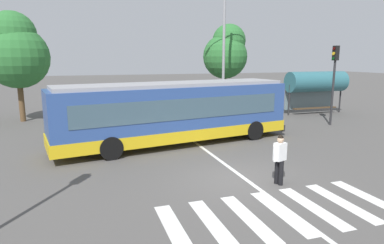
{
  "coord_description": "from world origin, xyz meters",
  "views": [
    {
      "loc": [
        -5.07,
        -10.05,
        4.2
      ],
      "look_at": [
        -0.31,
        4.33,
        1.3
      ],
      "focal_mm": 31.0,
      "sensor_mm": 36.0,
      "label": 1
    }
  ],
  "objects_px": {
    "parked_car_black": "(193,102)",
    "bus_stop_shelter": "(316,82)",
    "city_transit_bus": "(176,112)",
    "pedestrian_crossing_street": "(280,157)",
    "traffic_light_far_corner": "(334,73)",
    "twin_arm_street_lamp": "(224,28)",
    "parked_car_champagne": "(92,105)",
    "parked_car_silver": "(129,104)",
    "parked_car_red": "(163,103)",
    "background_tree_left": "(16,51)",
    "background_tree_right": "(226,52)"
  },
  "relations": [
    {
      "from": "parked_car_silver",
      "to": "city_transit_bus",
      "type": "bearing_deg",
      "value": -84.3
    },
    {
      "from": "background_tree_right",
      "to": "traffic_light_far_corner",
      "type": "bearing_deg",
      "value": -74.45
    },
    {
      "from": "city_transit_bus",
      "to": "pedestrian_crossing_street",
      "type": "relative_size",
      "value": 7.15
    },
    {
      "from": "city_transit_bus",
      "to": "parked_car_champagne",
      "type": "distance_m",
      "value": 10.73
    },
    {
      "from": "parked_car_silver",
      "to": "bus_stop_shelter",
      "type": "distance_m",
      "value": 14.52
    },
    {
      "from": "parked_car_red",
      "to": "twin_arm_street_lamp",
      "type": "distance_m",
      "value": 7.37
    },
    {
      "from": "city_transit_bus",
      "to": "parked_car_silver",
      "type": "relative_size",
      "value": 2.69
    },
    {
      "from": "parked_car_red",
      "to": "traffic_light_far_corner",
      "type": "height_order",
      "value": "traffic_light_far_corner"
    },
    {
      "from": "traffic_light_far_corner",
      "to": "background_tree_right",
      "type": "height_order",
      "value": "background_tree_right"
    },
    {
      "from": "city_transit_bus",
      "to": "twin_arm_street_lamp",
      "type": "relative_size",
      "value": 1.18
    },
    {
      "from": "pedestrian_crossing_street",
      "to": "traffic_light_far_corner",
      "type": "relative_size",
      "value": 0.34
    },
    {
      "from": "traffic_light_far_corner",
      "to": "background_tree_left",
      "type": "distance_m",
      "value": 20.6
    },
    {
      "from": "parked_car_black",
      "to": "bus_stop_shelter",
      "type": "bearing_deg",
      "value": -26.39
    },
    {
      "from": "twin_arm_street_lamp",
      "to": "traffic_light_far_corner",
      "type": "bearing_deg",
      "value": -48.97
    },
    {
      "from": "parked_car_champagne",
      "to": "parked_car_silver",
      "type": "height_order",
      "value": "same"
    },
    {
      "from": "parked_car_champagne",
      "to": "parked_car_black",
      "type": "bearing_deg",
      "value": -1.89
    },
    {
      "from": "parked_car_silver",
      "to": "parked_car_red",
      "type": "bearing_deg",
      "value": -3.83
    },
    {
      "from": "pedestrian_crossing_street",
      "to": "traffic_light_far_corner",
      "type": "distance_m",
      "value": 12.1
    },
    {
      "from": "traffic_light_far_corner",
      "to": "parked_car_champagne",
      "type": "bearing_deg",
      "value": 149.28
    },
    {
      "from": "parked_car_black",
      "to": "bus_stop_shelter",
      "type": "xyz_separation_m",
      "value": [
        8.55,
        -4.24,
        1.65
      ]
    },
    {
      "from": "background_tree_left",
      "to": "parked_car_black",
      "type": "bearing_deg",
      "value": 2.91
    },
    {
      "from": "pedestrian_crossing_street",
      "to": "bus_stop_shelter",
      "type": "bearing_deg",
      "value": 47.66
    },
    {
      "from": "city_transit_bus",
      "to": "parked_car_red",
      "type": "xyz_separation_m",
      "value": [
        1.67,
        9.82,
        -0.82
      ]
    },
    {
      "from": "traffic_light_far_corner",
      "to": "bus_stop_shelter",
      "type": "height_order",
      "value": "traffic_light_far_corner"
    },
    {
      "from": "bus_stop_shelter",
      "to": "twin_arm_street_lamp",
      "type": "bearing_deg",
      "value": 166.37
    },
    {
      "from": "bus_stop_shelter",
      "to": "background_tree_left",
      "type": "distance_m",
      "value": 21.48
    },
    {
      "from": "city_transit_bus",
      "to": "twin_arm_street_lamp",
      "type": "distance_m",
      "value": 10.38
    },
    {
      "from": "background_tree_right",
      "to": "parked_car_champagne",
      "type": "bearing_deg",
      "value": -171.99
    },
    {
      "from": "parked_car_champagne",
      "to": "background_tree_left",
      "type": "height_order",
      "value": "background_tree_left"
    },
    {
      "from": "parked_car_black",
      "to": "bus_stop_shelter",
      "type": "distance_m",
      "value": 9.69
    },
    {
      "from": "parked_car_red",
      "to": "parked_car_champagne",
      "type": "bearing_deg",
      "value": 177.64
    },
    {
      "from": "city_transit_bus",
      "to": "traffic_light_far_corner",
      "type": "xyz_separation_m",
      "value": [
        10.73,
        1.47,
        1.75
      ]
    },
    {
      "from": "parked_car_red",
      "to": "background_tree_left",
      "type": "bearing_deg",
      "value": -176.16
    },
    {
      "from": "parked_car_silver",
      "to": "background_tree_right",
      "type": "relative_size",
      "value": 0.63
    },
    {
      "from": "parked_car_black",
      "to": "traffic_light_far_corner",
      "type": "xyz_separation_m",
      "value": [
        6.56,
        -8.32,
        2.57
      ]
    },
    {
      "from": "traffic_light_far_corner",
      "to": "bus_stop_shelter",
      "type": "relative_size",
      "value": 1.03
    },
    {
      "from": "city_transit_bus",
      "to": "parked_car_silver",
      "type": "distance_m",
      "value": 10.08
    },
    {
      "from": "city_transit_bus",
      "to": "background_tree_right",
      "type": "relative_size",
      "value": 1.71
    },
    {
      "from": "bus_stop_shelter",
      "to": "pedestrian_crossing_street",
      "type": "bearing_deg",
      "value": -132.34
    },
    {
      "from": "pedestrian_crossing_street",
      "to": "parked_car_champagne",
      "type": "distance_m",
      "value": 17.35
    },
    {
      "from": "city_transit_bus",
      "to": "parked_car_champagne",
      "type": "height_order",
      "value": "city_transit_bus"
    },
    {
      "from": "pedestrian_crossing_street",
      "to": "twin_arm_street_lamp",
      "type": "bearing_deg",
      "value": 74.16
    },
    {
      "from": "parked_car_black",
      "to": "traffic_light_far_corner",
      "type": "distance_m",
      "value": 10.9
    },
    {
      "from": "background_tree_left",
      "to": "background_tree_right",
      "type": "bearing_deg",
      "value": 8.84
    },
    {
      "from": "parked_car_champagne",
      "to": "background_tree_left",
      "type": "distance_m",
      "value": 6.15
    },
    {
      "from": "parked_car_black",
      "to": "bus_stop_shelter",
      "type": "relative_size",
      "value": 0.94
    },
    {
      "from": "parked_car_red",
      "to": "background_tree_left",
      "type": "relative_size",
      "value": 0.62
    },
    {
      "from": "parked_car_silver",
      "to": "traffic_light_far_corner",
      "type": "bearing_deg",
      "value": -36.04
    },
    {
      "from": "bus_stop_shelter",
      "to": "twin_arm_street_lamp",
      "type": "distance_m",
      "value": 8.22
    },
    {
      "from": "pedestrian_crossing_street",
      "to": "bus_stop_shelter",
      "type": "relative_size",
      "value": 0.36
    }
  ]
}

